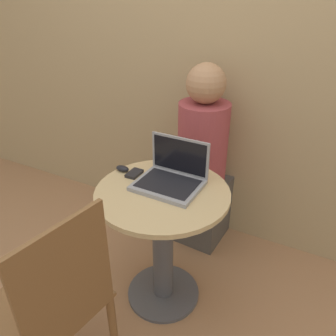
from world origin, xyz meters
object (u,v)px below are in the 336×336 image
(cell_phone, at_px, (134,173))
(person_seated, at_px, (204,172))
(laptop, at_px, (171,176))
(chair_empty, at_px, (55,307))

(cell_phone, relative_size, person_seated, 0.08)
(laptop, xyz_separation_m, chair_empty, (-0.15, -0.69, -0.27))
(cell_phone, bearing_deg, person_seated, 69.14)
(laptop, height_order, person_seated, person_seated)
(laptop, distance_m, cell_phone, 0.21)
(chair_empty, height_order, person_seated, person_seated)
(laptop, bearing_deg, person_seated, 91.85)
(cell_phone, distance_m, chair_empty, 0.72)
(chair_empty, xyz_separation_m, person_seated, (0.13, 1.19, 0.04))
(laptop, height_order, cell_phone, laptop)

